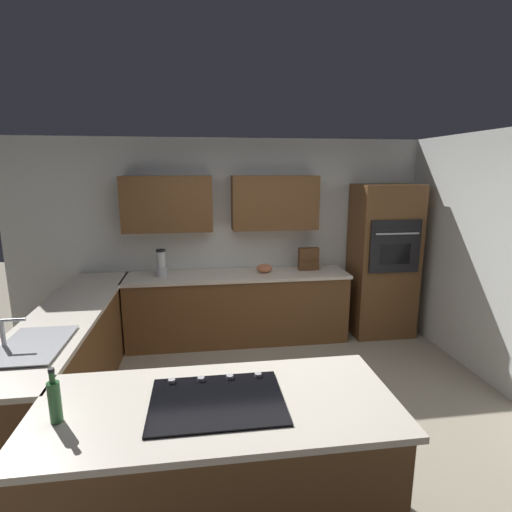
{
  "coord_description": "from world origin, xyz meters",
  "views": [
    {
      "loc": [
        0.55,
        3.18,
        2.2
      ],
      "look_at": [
        -0.09,
        -1.41,
        1.19
      ],
      "focal_mm": 27.89,
      "sensor_mm": 36.0,
      "label": 1
    }
  ],
  "objects_px": {
    "wall_oven": "(383,261)",
    "oil_bottle": "(55,400)",
    "blender": "(161,265)",
    "mixing_bowl": "(264,268)",
    "sink_unit": "(32,345)",
    "cooktop": "(217,400)",
    "spice_rack": "(309,259)"
  },
  "relations": [
    {
      "from": "wall_oven",
      "to": "blender",
      "type": "height_order",
      "value": "wall_oven"
    },
    {
      "from": "wall_oven",
      "to": "sink_unit",
      "type": "height_order",
      "value": "wall_oven"
    },
    {
      "from": "wall_oven",
      "to": "spice_rack",
      "type": "height_order",
      "value": "wall_oven"
    },
    {
      "from": "blender",
      "to": "oil_bottle",
      "type": "distance_m",
      "value": 2.95
    },
    {
      "from": "wall_oven",
      "to": "blender",
      "type": "distance_m",
      "value": 2.9
    },
    {
      "from": "cooktop",
      "to": "mixing_bowl",
      "type": "distance_m",
      "value": 2.96
    },
    {
      "from": "sink_unit",
      "to": "spice_rack",
      "type": "height_order",
      "value": "spice_rack"
    },
    {
      "from": "sink_unit",
      "to": "spice_rack",
      "type": "relative_size",
      "value": 2.37
    },
    {
      "from": "sink_unit",
      "to": "wall_oven",
      "type": "bearing_deg",
      "value": -152.45
    },
    {
      "from": "sink_unit",
      "to": "cooktop",
      "type": "xyz_separation_m",
      "value": [
        -1.34,
        0.91,
        -0.01
      ]
    },
    {
      "from": "spice_rack",
      "to": "oil_bottle",
      "type": "distance_m",
      "value": 3.7
    },
    {
      "from": "sink_unit",
      "to": "spice_rack",
      "type": "distance_m",
      "value": 3.35
    },
    {
      "from": "sink_unit",
      "to": "blender",
      "type": "bearing_deg",
      "value": -111.72
    },
    {
      "from": "sink_unit",
      "to": "oil_bottle",
      "type": "bearing_deg",
      "value": 116.95
    },
    {
      "from": "wall_oven",
      "to": "mixing_bowl",
      "type": "xyz_separation_m",
      "value": [
        1.6,
        -0.04,
        -0.06
      ]
    },
    {
      "from": "mixing_bowl",
      "to": "spice_rack",
      "type": "xyz_separation_m",
      "value": [
        -0.6,
        -0.05,
        0.09
      ]
    },
    {
      "from": "blender",
      "to": "spice_rack",
      "type": "bearing_deg",
      "value": -178.52
    },
    {
      "from": "wall_oven",
      "to": "oil_bottle",
      "type": "height_order",
      "value": "wall_oven"
    },
    {
      "from": "cooktop",
      "to": "blender",
      "type": "bearing_deg",
      "value": -78.82
    },
    {
      "from": "spice_rack",
      "to": "mixing_bowl",
      "type": "bearing_deg",
      "value": 4.67
    },
    {
      "from": "spice_rack",
      "to": "wall_oven",
      "type": "bearing_deg",
      "value": 175.19
    },
    {
      "from": "wall_oven",
      "to": "blender",
      "type": "bearing_deg",
      "value": -0.69
    },
    {
      "from": "wall_oven",
      "to": "sink_unit",
      "type": "distance_m",
      "value": 4.15
    },
    {
      "from": "cooktop",
      "to": "spice_rack",
      "type": "distance_m",
      "value": 3.21
    },
    {
      "from": "cooktop",
      "to": "mixing_bowl",
      "type": "height_order",
      "value": "mixing_bowl"
    },
    {
      "from": "sink_unit",
      "to": "cooktop",
      "type": "bearing_deg",
      "value": 145.86
    },
    {
      "from": "cooktop",
      "to": "mixing_bowl",
      "type": "bearing_deg",
      "value": -104.36
    },
    {
      "from": "wall_oven",
      "to": "mixing_bowl",
      "type": "distance_m",
      "value": 1.6
    },
    {
      "from": "wall_oven",
      "to": "mixing_bowl",
      "type": "bearing_deg",
      "value": -1.26
    },
    {
      "from": "cooktop",
      "to": "oil_bottle",
      "type": "bearing_deg",
      "value": 4.75
    },
    {
      "from": "mixing_bowl",
      "to": "oil_bottle",
      "type": "bearing_deg",
      "value": 61.73
    },
    {
      "from": "blender",
      "to": "mixing_bowl",
      "type": "xyz_separation_m",
      "value": [
        -1.3,
        0.0,
        -0.09
      ]
    }
  ]
}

